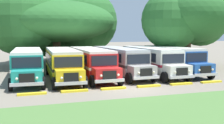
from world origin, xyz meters
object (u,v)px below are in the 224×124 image
(parked_bus_slot_2, at_px, (91,61))
(parked_bus_slot_5, at_px, (173,58))
(broad_shade_tree, at_px, (54,22))
(parked_bus_slot_4, at_px, (151,60))
(parked_bus_slot_1, at_px, (62,63))
(parked_bus_slot_3, at_px, (120,60))
(secondary_tree, at_px, (185,17))
(parked_bus_slot_0, at_px, (28,63))

(parked_bus_slot_2, height_order, parked_bus_slot_5, same)
(parked_bus_slot_5, bearing_deg, broad_shade_tree, -137.50)
(parked_bus_slot_4, bearing_deg, parked_bus_slot_1, -90.56)
(parked_bus_slot_3, relative_size, secondary_tree, 0.86)
(parked_bus_slot_4, bearing_deg, broad_shade_tree, -148.09)
(parked_bus_slot_1, height_order, broad_shade_tree, broad_shade_tree)
(parked_bus_slot_4, bearing_deg, parked_bus_slot_2, -91.86)
(parked_bus_slot_0, height_order, broad_shade_tree, broad_shade_tree)
(parked_bus_slot_2, bearing_deg, secondary_tree, 109.57)
(parked_bus_slot_2, xyz_separation_m, broad_shade_tree, (-1.92, 12.87, 4.32))
(parked_bus_slot_5, xyz_separation_m, broad_shade_tree, (-11.16, 12.54, 4.32))
(parked_bus_slot_2, bearing_deg, parked_bus_slot_4, 88.82)
(parked_bus_slot_0, bearing_deg, parked_bus_slot_2, 87.48)
(parked_bus_slot_3, bearing_deg, secondary_tree, 109.75)
(parked_bus_slot_5, bearing_deg, parked_bus_slot_4, -79.91)
(parked_bus_slot_2, height_order, parked_bus_slot_3, same)
(broad_shade_tree, relative_size, secondary_tree, 1.43)
(parked_bus_slot_0, height_order, parked_bus_slot_3, same)
(parked_bus_slot_2, relative_size, secondary_tree, 0.85)
(parked_bus_slot_1, xyz_separation_m, broad_shade_tree, (0.91, 13.01, 4.32))
(broad_shade_tree, bearing_deg, parked_bus_slot_2, -81.50)
(parked_bus_slot_3, relative_size, parked_bus_slot_5, 1.00)
(parked_bus_slot_0, bearing_deg, broad_shade_tree, 164.49)
(parked_bus_slot_2, distance_m, parked_bus_slot_4, 6.36)
(broad_shade_tree, bearing_deg, parked_bus_slot_4, -57.55)
(parked_bus_slot_2, distance_m, secondary_tree, 15.20)
(parked_bus_slot_4, xyz_separation_m, broad_shade_tree, (-8.28, 13.01, 4.32))
(parked_bus_slot_4, bearing_deg, parked_bus_slot_0, -93.64)
(broad_shade_tree, bearing_deg, parked_bus_slot_3, -68.00)
(parked_bus_slot_2, xyz_separation_m, parked_bus_slot_5, (9.24, 0.32, 0.00))
(parked_bus_slot_2, relative_size, broad_shade_tree, 0.60)
(parked_bus_slot_4, height_order, secondary_tree, secondary_tree)
(parked_bus_slot_0, bearing_deg, secondary_tree, 104.83)
(parked_bus_slot_4, bearing_deg, parked_bus_slot_5, 98.71)
(broad_shade_tree, bearing_deg, parked_bus_slot_1, -94.00)
(parked_bus_slot_1, xyz_separation_m, parked_bus_slot_4, (9.19, -0.00, 0.00))
(parked_bus_slot_3, bearing_deg, parked_bus_slot_4, 76.73)
(broad_shade_tree, xyz_separation_m, secondary_tree, (15.52, -8.07, 0.49))
(parked_bus_slot_1, relative_size, parked_bus_slot_2, 1.00)
(broad_shade_tree, bearing_deg, parked_bus_slot_5, -48.34)
(parked_bus_slot_3, height_order, secondary_tree, secondary_tree)
(parked_bus_slot_3, bearing_deg, parked_bus_slot_0, -92.98)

